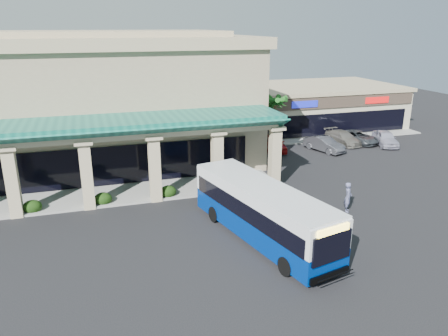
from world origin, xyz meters
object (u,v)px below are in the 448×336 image
object	(u,v)px
car_silver	(274,143)
car_extra	(385,138)
pedestrian	(348,197)
car_gray	(358,137)
transit_bus	(262,213)
car_white	(324,144)
car_red	(343,138)

from	to	relation	value
car_silver	car_extra	bearing A→B (deg)	1.51
pedestrian	car_gray	xyz separation A→B (m)	(10.87, 15.05, -0.35)
transit_bus	car_silver	xyz separation A→B (m)	(8.25, 17.04, -0.84)
car_silver	car_extra	distance (m)	11.82
car_white	car_red	xyz separation A→B (m)	(3.25, 1.84, -0.04)
car_red	pedestrian	bearing A→B (deg)	-127.58
transit_bus	car_gray	world-z (taller)	transit_bus
car_white	car_extra	distance (m)	7.09
car_silver	car_gray	size ratio (longest dim) A/B	0.98
pedestrian	car_extra	size ratio (longest dim) A/B	0.45
car_gray	car_red	bearing A→B (deg)	160.82
car_red	car_gray	bearing A→B (deg)	-12.16
transit_bus	car_red	distance (m)	23.57
car_extra	transit_bus	bearing A→B (deg)	-123.56
pedestrian	car_red	distance (m)	17.78
pedestrian	car_gray	size ratio (longest dim) A/B	0.43
transit_bus	car_red	xyz separation A→B (m)	(16.12, 17.17, -0.95)
car_red	transit_bus	bearing A→B (deg)	-139.65
car_silver	transit_bus	bearing A→B (deg)	-106.16
transit_bus	car_extra	distance (m)	25.19
car_extra	car_white	bearing A→B (deg)	-160.85
car_silver	car_red	xyz separation A→B (m)	(7.87, 0.13, -0.11)
car_silver	car_white	size ratio (longest dim) A/B	1.07
pedestrian	car_gray	distance (m)	18.57
transit_bus	car_red	size ratio (longest dim) A/B	2.51
car_red	car_gray	world-z (taller)	car_red
pedestrian	car_silver	distance (m)	15.15
car_gray	car_silver	bearing A→B (deg)	166.28
transit_bus	car_gray	size ratio (longest dim) A/B	2.48
car_white	car_red	distance (m)	3.74
transit_bus	car_extra	bearing A→B (deg)	24.67
transit_bus	car_extra	size ratio (longest dim) A/B	2.62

